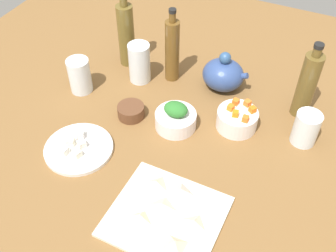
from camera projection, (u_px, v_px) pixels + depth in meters
tabletop at (168, 141)px, 124.93cm from camera, size 190.00×190.00×3.00cm
cutting_board at (166, 216)px, 103.67cm from camera, size 28.31×26.01×1.00cm
plate_tofu at (79, 149)px, 119.87cm from camera, size 20.32×20.32×1.20cm
bowl_greens at (175, 120)px, 125.57cm from camera, size 12.78×12.78×5.19cm
bowl_carrots at (237, 119)px, 125.19cm from camera, size 12.58×12.58×5.98cm
bowl_small_side at (131, 111)px, 129.24cm from camera, size 8.58×8.58×4.05cm
teapot at (223, 74)px, 136.96cm from camera, size 15.74×13.01×14.19cm
bottle_0 at (126, 34)px, 142.60cm from camera, size 5.84×5.84×27.54cm
bottle_1 at (172, 50)px, 136.41cm from camera, size 4.92×4.92×26.78cm
bottle_2 at (307, 85)px, 123.71cm from camera, size 5.75×5.75×26.11cm
drinking_glass_0 at (139, 63)px, 139.03cm from camera, size 7.49×7.49×14.12cm
drinking_glass_1 at (306, 128)px, 119.28cm from camera, size 7.53×7.53×10.54cm
drinking_glass_2 at (80, 76)px, 135.68cm from camera, size 7.51×7.51×12.09cm
carrot_cube_0 at (235, 114)px, 121.36cm from camera, size 2.16×2.16×1.80cm
carrot_cube_1 at (236, 102)px, 125.09cm from camera, size 2.15×2.15×1.80cm
carrot_cube_2 at (252, 110)px, 122.64cm from camera, size 2.52×2.52×1.80cm
carrot_cube_3 at (231, 108)px, 123.26cm from camera, size 2.13×2.13×1.80cm
carrot_cube_4 at (245, 119)px, 119.79cm from camera, size 1.87×1.87×1.80cm
carrot_cube_5 at (247, 103)px, 124.69cm from camera, size 2.38×2.38×1.80cm
chopped_greens_mound at (176, 109)px, 122.31cm from camera, size 7.49×6.03×4.00cm
tofu_cube_0 at (82, 144)px, 118.86cm from camera, size 3.01×3.01×2.20cm
tofu_cube_1 at (71, 142)px, 119.48cm from camera, size 2.85×2.85×2.20cm
tofu_cube_2 at (77, 154)px, 116.19cm from camera, size 2.71×2.71×2.20cm
tofu_cube_3 at (80, 135)px, 121.53cm from camera, size 3.05×3.05×2.20cm
tofu_cube_4 at (64, 151)px, 116.97cm from camera, size 2.36×2.36×2.20cm
dumpling_0 at (140, 217)px, 101.34cm from camera, size 4.85×4.36×2.63cm
dumpling_1 at (156, 184)px, 108.62cm from camera, size 5.64×5.94×2.71cm
dumpling_2 at (181, 192)px, 106.81cm from camera, size 7.04×7.33×2.57cm
dumpling_3 at (194, 223)px, 100.53cm from camera, size 5.45×5.47×2.20cm
dumpling_4 at (175, 244)px, 96.14cm from camera, size 7.03×7.03×2.80cm
dumpling_5 at (162, 206)px, 104.10cm from camera, size 6.65×6.18×2.07cm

